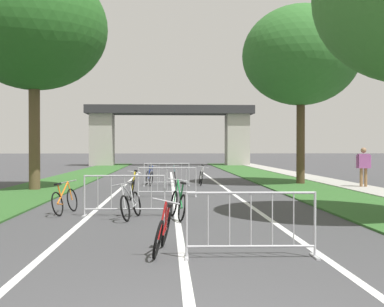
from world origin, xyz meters
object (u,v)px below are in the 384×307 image
object	(u,v)px
crowd_barrier_nearest	(251,225)
pedestrian_in_red_jacket	(364,164)
bicycle_yellow_3	(132,187)
bicycle_silver_4	(131,204)
bicycle_red_7	(163,231)
bicycle_white_1	(201,177)
bicycle_orange_6	(65,200)
tree_right_oak_near	(301,56)
bicycle_green_0	(178,204)
crowd_barrier_fourth	(167,175)
crowd_barrier_third	(167,182)
crowd_barrier_second	(125,196)
bicycle_teal_5	(175,177)
tree_left_pine_far	(34,28)
bicycle_blue_2	(149,177)

from	to	relation	value
crowd_barrier_nearest	pedestrian_in_red_jacket	xyz separation A→B (m)	(7.09, 12.81, 0.56)
crowd_barrier_nearest	bicycle_yellow_3	distance (m)	9.44
bicycle_silver_4	bicycle_red_7	xyz separation A→B (m)	(0.82, -3.92, -0.01)
bicycle_yellow_3	bicycle_white_1	bearing A→B (deg)	59.63
crowd_barrier_nearest	bicycle_orange_6	xyz separation A→B (m)	(-4.04, 5.34, -0.16)
tree_right_oak_near	pedestrian_in_red_jacket	xyz separation A→B (m)	(2.07, -2.41, -5.06)
crowd_barrier_nearest	bicycle_green_0	world-z (taller)	crowd_barrier_nearest
bicycle_orange_6	crowd_barrier_fourth	bearing A→B (deg)	85.07
crowd_barrier_third	crowd_barrier_nearest	bearing A→B (deg)	-82.13
crowd_barrier_fourth	crowd_barrier_second	bearing A→B (deg)	-96.21
bicycle_red_7	pedestrian_in_red_jacket	size ratio (longest dim) A/B	0.91
crowd_barrier_third	bicycle_red_7	distance (m)	9.23
bicycle_white_1	bicycle_orange_6	size ratio (longest dim) A/B	1.08
crowd_barrier_nearest	crowd_barrier_third	world-z (taller)	same
bicycle_green_0	pedestrian_in_red_jacket	distance (m)	11.83
bicycle_teal_5	crowd_barrier_third	bearing A→B (deg)	-93.48
bicycle_green_0	bicycle_orange_6	size ratio (longest dim) A/B	1.04
bicycle_yellow_3	bicycle_silver_4	distance (m)	4.74
crowd_barrier_third	bicycle_teal_5	xyz separation A→B (m)	(0.36, 5.29, -0.14)
pedestrian_in_red_jacket	bicycle_yellow_3	bearing A→B (deg)	26.28
tree_left_pine_far	bicycle_blue_2	size ratio (longest dim) A/B	5.39
crowd_barrier_nearest	bicycle_silver_4	size ratio (longest dim) A/B	1.31
tree_left_pine_far	pedestrian_in_red_jacket	distance (m)	14.91
tree_right_oak_near	bicycle_yellow_3	world-z (taller)	tree_right_oak_near
crowd_barrier_third	bicycle_white_1	distance (m)	5.64
tree_right_oak_near	crowd_barrier_third	xyz separation A→B (m)	(-6.36, -5.55, -5.61)
crowd_barrier_third	bicycle_red_7	size ratio (longest dim) A/B	1.32
tree_right_oak_near	bicycle_orange_6	xyz separation A→B (m)	(-9.06, -9.89, -5.77)
bicycle_blue_2	bicycle_red_7	xyz separation A→B (m)	(0.77, -14.62, -0.03)
bicycle_orange_6	bicycle_yellow_3	bearing A→B (deg)	79.46
tree_left_pine_far	crowd_barrier_fourth	size ratio (longest dim) A/B	4.34
crowd_barrier_third	crowd_barrier_second	bearing A→B (deg)	-102.61
tree_left_pine_far	bicycle_yellow_3	xyz separation A→B (m)	(4.22, -3.39, -6.23)
crowd_barrier_third	bicycle_blue_2	distance (m)	5.45
bicycle_silver_4	bicycle_orange_6	xyz separation A→B (m)	(-1.81, 0.98, 0.00)
crowd_barrier_second	bicycle_blue_2	distance (m)	10.23
pedestrian_in_red_jacket	crowd_barrier_fourth	bearing A→B (deg)	-6.16
crowd_barrier_third	bicycle_silver_4	size ratio (longest dim) A/B	1.31
crowd_barrier_third	bicycle_white_1	size ratio (longest dim) A/B	1.23
pedestrian_in_red_jacket	bicycle_green_0	bearing A→B (deg)	51.51
pedestrian_in_red_jacket	bicycle_blue_2	bearing A→B (deg)	-8.47
tree_right_oak_near	crowd_barrier_third	size ratio (longest dim) A/B	4.02
bicycle_silver_4	bicycle_teal_5	bearing A→B (deg)	-84.76
tree_right_oak_near	crowd_barrier_third	distance (m)	10.14
bicycle_green_0	bicycle_blue_2	size ratio (longest dim) A/B	0.97
tree_right_oak_near	crowd_barrier_fourth	world-z (taller)	tree_right_oak_near
bicycle_white_1	pedestrian_in_red_jacket	distance (m)	7.24
bicycle_white_1	bicycle_red_7	size ratio (longest dim) A/B	1.07
tree_right_oak_near	bicycle_blue_2	world-z (taller)	tree_right_oak_near
crowd_barrier_nearest	bicycle_blue_2	world-z (taller)	crowd_barrier_nearest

